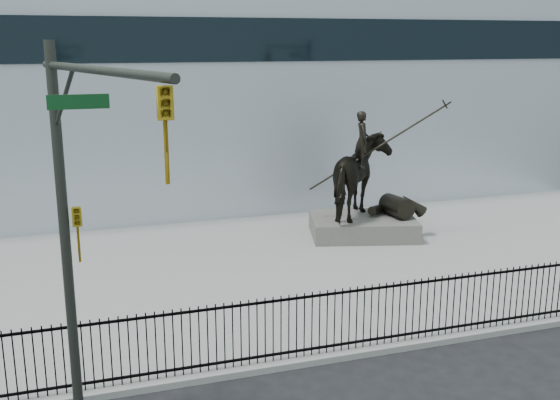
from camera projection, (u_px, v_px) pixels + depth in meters
name	position (u px, v px, depth m)	size (l,w,h in m)	color
ground	(419.00, 373.00, 14.11)	(120.00, 120.00, 0.00)	black
plaza	(306.00, 266.00, 20.55)	(30.00, 12.00, 0.15)	gray
building	(213.00, 93.00, 31.50)	(44.00, 14.00, 9.00)	silver
picket_fence	(393.00, 312.00, 15.05)	(22.10, 0.10, 1.50)	black
statue_plinth	(363.00, 226.00, 23.48)	(3.66, 2.51, 0.69)	#514E4A
equestrian_statue	(366.00, 178.00, 23.06)	(4.54, 3.45, 3.97)	black
traffic_signal_left	(80.00, 229.00, 10.53)	(1.52, 4.84, 7.00)	#272A24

